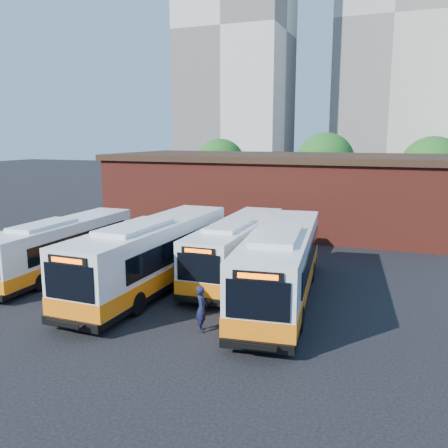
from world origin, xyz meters
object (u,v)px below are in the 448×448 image
at_px(bus_mideast, 237,250).
at_px(bus_east, 281,267).
at_px(bus_midwest, 153,257).
at_px(transit_worker, 202,309).
at_px(bus_west, 62,248).

height_order(bus_mideast, bus_east, bus_east).
bearing_deg(bus_east, bus_mideast, 129.83).
relative_size(bus_midwest, transit_worker, 7.08).
height_order(bus_mideast, transit_worker, bus_mideast).
distance_m(bus_west, bus_midwest, 6.48).
bearing_deg(bus_west, transit_worker, -24.40).
bearing_deg(bus_west, bus_east, -0.56).
relative_size(bus_midwest, bus_east, 1.00).
xyz_separation_m(bus_midwest, bus_mideast, (3.40, 3.82, -0.18)).
distance_m(bus_west, transit_worker, 12.14).
height_order(bus_west, bus_mideast, bus_mideast).
bearing_deg(bus_west, bus_midwest, -6.15).
bearing_deg(transit_worker, bus_mideast, -12.74).
xyz_separation_m(bus_midwest, transit_worker, (4.65, -4.28, -0.72)).
relative_size(bus_west, bus_midwest, 0.86).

